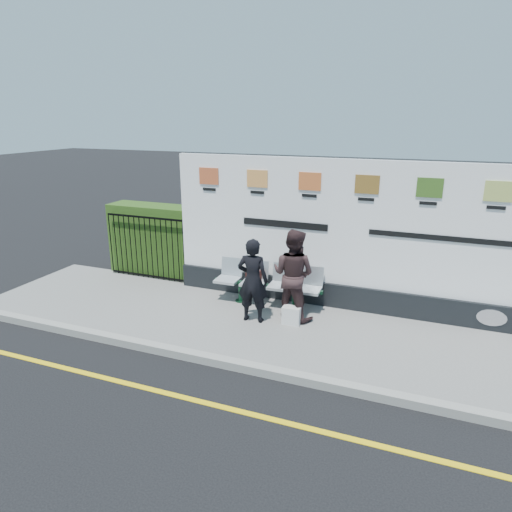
{
  "coord_description": "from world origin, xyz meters",
  "views": [
    {
      "loc": [
        1.67,
        -4.91,
        3.92
      ],
      "look_at": [
        -1.45,
        3.07,
        1.25
      ],
      "focal_mm": 32.0,
      "sensor_mm": 36.0,
      "label": 1
    }
  ],
  "objects": [
    {
      "name": "yellow_line",
      "position": [
        0.0,
        0.0,
        0.0
      ],
      "size": [
        14.0,
        0.1,
        0.01
      ],
      "primitive_type": "cube",
      "color": "yellow",
      "rests_on": "ground"
    },
    {
      "name": "carrier_bag_white",
      "position": [
        -0.58,
        2.67,
        0.29
      ],
      "size": [
        0.34,
        0.2,
        0.34
      ],
      "primitive_type": "cube",
      "color": "silver",
      "rests_on": "pavement"
    },
    {
      "name": "bench",
      "position": [
        -1.32,
        3.35,
        0.36
      ],
      "size": [
        2.25,
        0.65,
        0.48
      ],
      "primitive_type": null,
      "rotation": [
        0.0,
        0.0,
        0.03
      ],
      "color": "silver",
      "rests_on": "pavement"
    },
    {
      "name": "handbag_brown",
      "position": [
        -1.61,
        3.34,
        0.72
      ],
      "size": [
        0.34,
        0.21,
        0.25
      ],
      "primitive_type": "cube",
      "rotation": [
        0.0,
        0.0,
        -0.24
      ],
      "color": "black",
      "rests_on": "bench"
    },
    {
      "name": "pavement",
      "position": [
        0.0,
        2.5,
        0.06
      ],
      "size": [
        14.0,
        3.0,
        0.12
      ],
      "primitive_type": "cube",
      "color": "slate",
      "rests_on": "ground"
    },
    {
      "name": "hedge",
      "position": [
        -4.58,
        4.3,
        0.97
      ],
      "size": [
        2.35,
        0.7,
        1.7
      ],
      "primitive_type": "cube",
      "color": "#2D4E17",
      "rests_on": "pavement"
    },
    {
      "name": "woman_right",
      "position": [
        -0.65,
        2.95,
        1.01
      ],
      "size": [
        0.97,
        0.82,
        1.77
      ],
      "primitive_type": "imported",
      "rotation": [
        0.0,
        0.0,
        2.95
      ],
      "color": "#342222",
      "rests_on": "pavement"
    },
    {
      "name": "woman_left",
      "position": [
        -1.31,
        2.55,
        0.94
      ],
      "size": [
        0.62,
        0.44,
        1.63
      ],
      "primitive_type": "imported",
      "rotation": [
        0.0,
        0.0,
        3.22
      ],
      "color": "black",
      "rests_on": "pavement"
    },
    {
      "name": "billboard",
      "position": [
        0.5,
        3.85,
        1.42
      ],
      "size": [
        8.0,
        0.3,
        3.0
      ],
      "color": "black",
      "rests_on": "pavement"
    },
    {
      "name": "railing",
      "position": [
        -4.58,
        3.85,
        0.89
      ],
      "size": [
        2.05,
        0.06,
        1.54
      ],
      "primitive_type": null,
      "color": "black",
      "rests_on": "pavement"
    },
    {
      "name": "ground",
      "position": [
        0.0,
        0.0,
        0.0
      ],
      "size": [
        80.0,
        80.0,
        0.0
      ],
      "primitive_type": "plane",
      "color": "black"
    },
    {
      "name": "kerb",
      "position": [
        0.0,
        1.0,
        0.07
      ],
      "size": [
        14.0,
        0.18,
        0.14
      ],
      "primitive_type": "cube",
      "color": "gray",
      "rests_on": "ground"
    }
  ]
}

